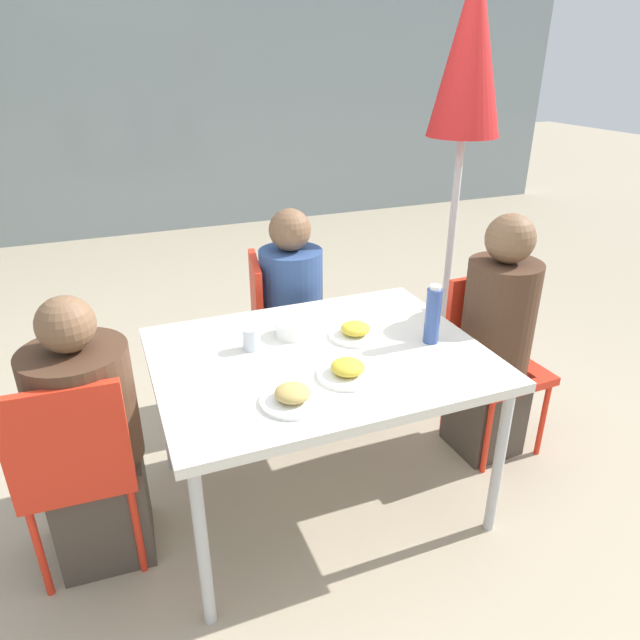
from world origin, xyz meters
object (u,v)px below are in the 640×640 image
(chair_left, at_px, (76,460))
(closed_umbrella, at_px, (469,68))
(chair_right, at_px, (490,349))
(bottle, at_px, (433,315))
(chair_far, at_px, (276,321))
(salad_bowl, at_px, (293,328))
(person_right, at_px, (494,346))
(person_left, at_px, (91,444))
(drinking_cup, at_px, (251,339))
(person_far, at_px, (292,319))

(chair_left, xyz_separation_m, closed_umbrella, (2.14, 0.88, 1.26))
(chair_right, relative_size, bottle, 3.42)
(chair_far, height_order, salad_bowl, chair_far)
(person_right, bearing_deg, salad_bowl, -11.83)
(chair_far, bearing_deg, chair_right, 61.92)
(chair_left, relative_size, chair_right, 1.00)
(person_left, bearing_deg, chair_left, -121.98)
(chair_left, bearing_deg, drinking_cup, 16.41)
(bottle, bearing_deg, chair_right, 21.86)
(chair_left, distance_m, closed_umbrella, 2.64)
(person_right, height_order, salad_bowl, person_right)
(bottle, bearing_deg, chair_left, 178.30)
(person_right, height_order, bottle, person_right)
(closed_umbrella, xyz_separation_m, drinking_cup, (-1.42, -0.71, -0.98))
(salad_bowl, bearing_deg, person_far, 71.95)
(person_left, xyz_separation_m, chair_right, (1.87, 0.07, -0.00))
(chair_far, distance_m, salad_bowl, 0.69)
(chair_left, xyz_separation_m, chair_right, (1.92, 0.15, 0.00))
(drinking_cup, xyz_separation_m, salad_bowl, (0.20, 0.06, -0.01))
(chair_left, xyz_separation_m, drinking_cup, (0.72, 0.17, 0.28))
(person_left, relative_size, person_far, 0.97)
(drinking_cup, bearing_deg, chair_left, -166.42)
(person_left, xyz_separation_m, person_right, (1.82, -0.01, 0.07))
(chair_far, relative_size, bottle, 3.42)
(chair_right, xyz_separation_m, person_far, (-0.82, 0.64, 0.03))
(bottle, xyz_separation_m, drinking_cup, (-0.72, 0.22, -0.08))
(chair_far, xyz_separation_m, bottle, (0.40, -0.90, 0.35))
(person_far, distance_m, bottle, 0.96)
(person_left, height_order, chair_right, person_left)
(person_left, xyz_separation_m, drinking_cup, (0.66, 0.10, 0.27))
(person_right, bearing_deg, person_far, -45.43)
(person_right, xyz_separation_m, chair_far, (-0.84, 0.79, -0.07))
(salad_bowl, bearing_deg, chair_left, -165.97)
(closed_umbrella, bearing_deg, chair_far, -178.48)
(chair_far, bearing_deg, person_far, 58.02)
(bottle, bearing_deg, salad_bowl, 152.24)
(salad_bowl, bearing_deg, person_right, -9.48)
(chair_left, distance_m, salad_bowl, 0.98)
(person_far, bearing_deg, bottle, 32.08)
(person_right, distance_m, chair_far, 1.15)
(bottle, xyz_separation_m, salad_bowl, (-0.52, 0.27, -0.09))
(chair_right, distance_m, person_right, 0.12)
(chair_left, xyz_separation_m, salad_bowl, (0.92, 0.23, 0.26))
(person_left, height_order, chair_far, person_left)
(person_left, relative_size, bottle, 4.36)
(chair_right, relative_size, person_right, 0.71)
(person_right, height_order, chair_far, person_right)
(bottle, height_order, salad_bowl, bottle)
(person_left, relative_size, chair_right, 1.28)
(chair_left, relative_size, chair_far, 1.00)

